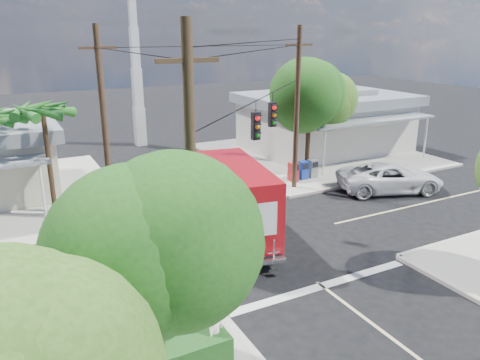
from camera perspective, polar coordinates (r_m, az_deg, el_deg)
ground at (r=20.48m, az=2.62°, el=-7.39°), size 120.00×120.00×0.00m
sidewalk_ne at (r=34.76m, az=9.13°, el=3.11°), size 14.12×14.12×0.14m
road_markings at (r=19.35m, az=4.84°, el=-8.99°), size 32.00×32.00×0.01m
building_ne at (r=36.09m, az=10.36°, el=7.24°), size 11.80×10.20×4.50m
radio_tower at (r=37.45m, az=-12.52°, el=12.61°), size 0.80×0.80×17.00m
tree_sw_front at (r=9.80m, az=-10.45°, el=-8.89°), size 3.88×3.78×6.03m
tree_ne_front at (r=28.45m, az=8.55°, el=9.58°), size 4.21×4.14×6.66m
tree_ne_back at (r=31.82m, az=10.00°, el=9.30°), size 3.77×3.66×5.82m
palm_nw_front at (r=23.84m, az=-22.90°, el=7.54°), size 3.01×3.08×5.59m
utility_poles at (r=19.67m, az=-3.57°, el=5.92°), size 12.00×10.68×9.00m
picket_fence at (r=13.20m, az=-15.82°, el=-20.33°), size 5.94×0.06×1.00m
vending_boxes at (r=28.45m, az=7.68°, el=1.21°), size 1.90×0.50×1.10m
delivery_truck at (r=20.23m, az=-1.59°, el=-2.33°), size 3.78×8.25×3.45m
parked_car at (r=27.69m, az=17.84°, el=0.30°), size 6.41×4.51×1.62m
pedestrian at (r=12.89m, az=-2.99°, el=-18.91°), size 0.74×0.68×1.69m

